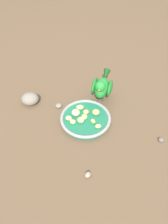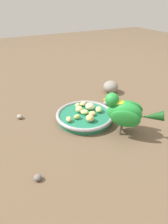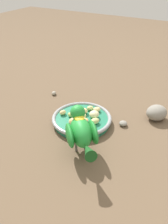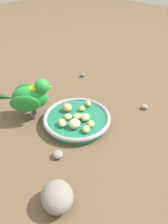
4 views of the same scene
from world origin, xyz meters
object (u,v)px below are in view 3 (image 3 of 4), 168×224
apple_piece_0 (71,115)px  apple_piece_2 (83,116)px  pebble_2 (54,93)px  apple_piece_5 (94,114)px  apple_piece_4 (86,121)px  apple_piece_3 (84,111)px  apple_piece_8 (97,110)px  parrot (81,131)px  apple_piece_1 (95,121)px  pebble_1 (123,123)px  feeding_bowl (82,119)px  apple_piece_9 (63,112)px  rock_large (157,113)px  apple_piece_6 (73,121)px  apple_piece_7 (90,108)px

apple_piece_0 → apple_piece_2: size_ratio=0.80×
apple_piece_2 → pebble_2: bearing=60.9°
apple_piece_5 → pebble_2: bearing=68.6°
apple_piece_2 → apple_piece_0: bearing=113.1°
apple_piece_4 → pebble_2: 0.30m
apple_piece_3 → apple_piece_8: 0.06m
parrot → apple_piece_4: bearing=-19.3°
apple_piece_1 → pebble_1: (0.07, -0.09, -0.02)m
feeding_bowl → apple_piece_1: apple_piece_1 is taller
pebble_2 → apple_piece_0: bearing=-127.9°
apple_piece_9 → rock_large: 0.37m
apple_piece_9 → apple_piece_6: bearing=-116.9°
apple_piece_2 → parrot: parrot is taller
apple_piece_8 → feeding_bowl: bearing=156.8°
apple_piece_8 → pebble_2: apple_piece_8 is taller
apple_piece_4 → pebble_1: size_ratio=0.88×
apple_piece_0 → apple_piece_5: 0.09m
apple_piece_1 → apple_piece_8: apple_piece_1 is taller
apple_piece_3 → apple_piece_7: size_ratio=1.19×
apple_piece_6 → apple_piece_9: (0.04, 0.07, -0.00)m
pebble_1 → apple_piece_5: bearing=108.3°
feeding_bowl → pebble_2: size_ratio=9.09×
feeding_bowl → parrot: 0.18m
apple_piece_4 → apple_piece_8: bearing=-1.9°
apple_piece_6 → feeding_bowl: bearing=-6.9°
apple_piece_8 → pebble_2: 0.27m
apple_piece_0 → apple_piece_8: apple_piece_8 is taller
apple_piece_8 → parrot: size_ratio=0.16×
feeding_bowl → pebble_2: 0.27m
apple_piece_8 → parrot: bearing=-166.4°
apple_piece_3 → apple_piece_6: apple_piece_6 is taller
apple_piece_3 → apple_piece_5: size_ratio=0.82×
apple_piece_3 → apple_piece_5: 0.05m
parrot → pebble_1: parrot is taller
feeding_bowl → apple_piece_8: size_ratio=7.94×
apple_piece_1 → rock_large: (0.18, -0.18, -0.00)m
parrot → pebble_1: size_ratio=5.74×
apple_piece_1 → apple_piece_9: apple_piece_1 is taller
feeding_bowl → pebble_1: bearing=-66.7°
apple_piece_0 → apple_piece_4: size_ratio=0.95×
feeding_bowl → parrot: parrot is taller
apple_piece_3 → pebble_2: (0.10, 0.22, -0.03)m
apple_piece_2 → pebble_2: (0.13, 0.23, -0.02)m
apple_piece_9 → feeding_bowl: bearing=-78.3°
apple_piece_6 → apple_piece_7: bearing=-3.9°
apple_piece_4 → parrot: size_ratio=0.15×
apple_piece_5 → parrot: (-0.17, -0.04, 0.05)m
apple_piece_1 → apple_piece_9: size_ratio=1.34×
apple_piece_7 → feeding_bowl: bearing=178.5°
apple_piece_6 → parrot: parrot is taller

